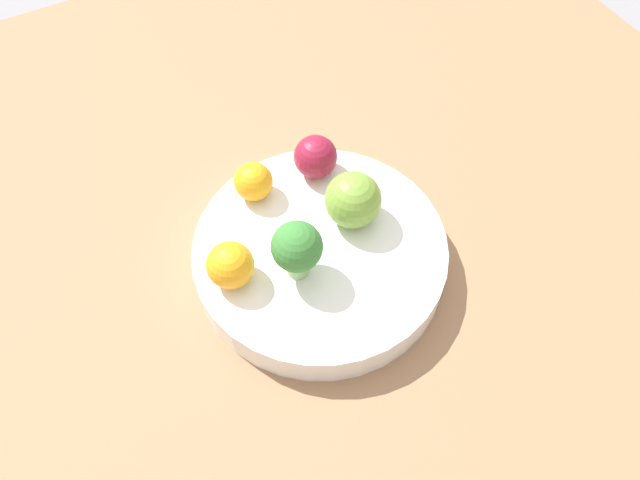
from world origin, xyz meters
The scene contains 8 objects.
ground_plane centered at (0.00, 0.00, 0.00)m, with size 6.00×6.00×0.00m, color gray.
table_surface centered at (0.00, 0.00, 0.01)m, with size 1.20×1.20×0.02m.
bowl centered at (0.00, 0.00, 0.04)m, with size 0.27×0.27×0.04m.
broccoli centered at (0.02, -0.03, 0.10)m, with size 0.05×0.05×0.07m.
apple_red centered at (-0.02, 0.05, 0.09)m, with size 0.06×0.06×0.06m.
apple_green centered at (-0.09, 0.04, 0.08)m, with size 0.05×0.05×0.05m.
orange_front centered at (-0.01, -0.10, 0.08)m, with size 0.05×0.05×0.05m.
orange_back centered at (-0.09, -0.03, 0.08)m, with size 0.04×0.04×0.04m.
Camera 1 is at (0.32, -0.17, 0.61)m, focal length 35.00 mm.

